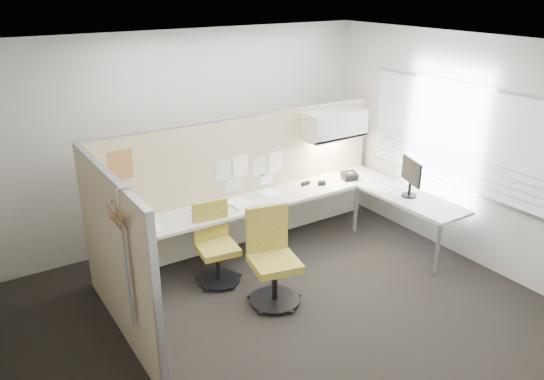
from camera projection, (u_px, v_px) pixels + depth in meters
floor at (274, 310)px, 5.80m from camera, size 5.50×4.50×0.01m
ceiling at (275, 47)px, 4.76m from camera, size 5.50×4.50×0.01m
wall_back at (182, 139)px, 7.04m from camera, size 5.50×0.02×2.80m
wall_front at (459, 297)px, 3.53m from camera, size 5.50×0.02×2.80m
wall_right at (457, 147)px, 6.67m from camera, size 0.02×4.50×2.80m
window_pane at (457, 136)px, 6.60m from camera, size 0.01×2.80×1.30m
partition_back at (243, 182)px, 7.00m from camera, size 4.10×0.06×1.75m
partition_left at (116, 257)px, 5.11m from camera, size 0.06×2.20×1.75m
desk at (287, 207)px, 6.93m from camera, size 4.00×2.07×0.73m
overhead_bin at (335, 125)px, 7.28m from camera, size 0.90×0.36×0.38m
task_light_strip at (334, 139)px, 7.36m from camera, size 0.60×0.06×0.02m
pinned_papers at (249, 170)px, 6.96m from camera, size 1.01×0.00×0.47m
poster at (120, 165)px, 5.97m from camera, size 0.28×0.00×0.35m
chair_left at (215, 246)px, 6.24m from camera, size 0.50×0.52×0.96m
chair_right at (272, 260)px, 5.82m from camera, size 0.59×0.61×1.07m
monitor at (411, 176)px, 6.82m from camera, size 0.20×0.46×0.50m
phone at (349, 176)px, 7.49m from camera, size 0.25×0.24×0.12m
stapler at (305, 183)px, 7.29m from camera, size 0.14×0.06×0.05m
tape_dispenser at (322, 183)px, 7.29m from camera, size 0.11×0.09×0.06m
coat_hook at (120, 229)px, 4.44m from camera, size 0.18×0.42×1.29m
paper_stack_0 at (149, 228)px, 6.00m from camera, size 0.25×0.32×0.03m
paper_stack_1 at (202, 210)px, 6.50m from camera, size 0.23×0.30×0.02m
paper_stack_2 at (238, 204)px, 6.64m from camera, size 0.28×0.34×0.04m
paper_stack_3 at (269, 194)px, 6.99m from camera, size 0.26×0.32×0.01m
paper_stack_4 at (382, 189)px, 7.14m from camera, size 0.28×0.33×0.02m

